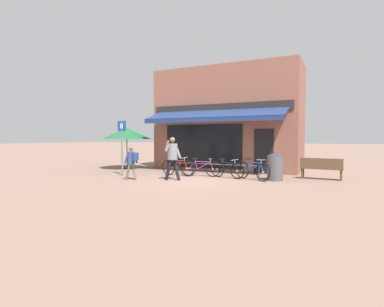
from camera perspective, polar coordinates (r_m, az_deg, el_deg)
The scene contains 13 objects.
ground_plane at distance 12.16m, azimuth 0.36°, elevation -4.96°, with size 160.00×160.00×0.00m, color #846656.
shop_front at distance 16.45m, azimuth 6.85°, elevation 6.41°, with size 7.61×4.44×5.34m.
bike_rack_rail at distance 12.88m, azimuth 4.41°, elevation -2.37°, with size 3.90×0.04×0.57m.
bicycle_red at distance 13.32m, azimuth -2.81°, elevation -2.64°, with size 1.69×0.52×0.85m.
bicycle_purple at distance 13.10m, azimuth 1.66°, elevation -2.81°, with size 1.74×0.52×0.80m.
bicycle_black at distance 12.64m, azimuth 6.67°, elevation -3.04°, with size 1.62×0.62×0.80m.
bicycle_blue at distance 12.23m, azimuth 11.41°, elevation -3.16°, with size 1.64×0.92×0.86m.
pedestrian_adult at distance 11.89m, azimuth -3.75°, elevation -0.09°, with size 0.64×0.62×1.73m.
pedestrian_child at distance 12.17m, azimuth -11.44°, elevation -1.09°, with size 0.54×0.46×1.35m.
litter_bin at distance 12.24m, azimuth 15.54°, elevation -2.40°, with size 0.62×0.62×1.11m.
parking_sign at distance 13.60m, azimuth -13.19°, elevation 2.23°, with size 0.44×0.07×2.49m.
cafe_parasol at distance 16.69m, azimuth -12.32°, elevation 3.72°, with size 2.64×2.64×2.21m.
park_bench at distance 13.16m, azimuth 23.41°, elevation -2.57°, with size 1.62×0.52×0.87m.
Camera 1 is at (5.19, -10.86, 1.69)m, focal length 28.00 mm.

